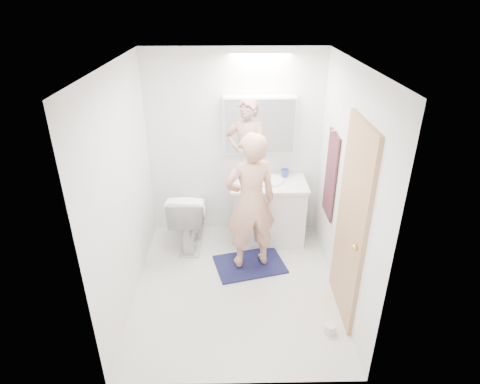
{
  "coord_description": "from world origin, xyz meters",
  "views": [
    {
      "loc": [
        -0.02,
        -3.53,
        2.96
      ],
      "look_at": [
        0.05,
        0.25,
        1.05
      ],
      "focal_mm": 29.88,
      "sensor_mm": 36.0,
      "label": 1
    }
  ],
  "objects_px": {
    "soap_bottle_a": "(245,169)",
    "person": "(251,202)",
    "toilet": "(190,217)",
    "toilet_paper_roll": "(330,329)",
    "medicine_cabinet": "(259,125)",
    "soap_bottle_b": "(250,171)",
    "toothbrush_cup": "(285,173)",
    "vanity_cabinet": "(268,212)"
  },
  "relations": [
    {
      "from": "toilet",
      "to": "soap_bottle_b",
      "type": "xyz_separation_m",
      "value": [
        0.77,
        0.3,
        0.49
      ]
    },
    {
      "from": "toilet",
      "to": "toilet_paper_roll",
      "type": "height_order",
      "value": "toilet"
    },
    {
      "from": "toilet",
      "to": "medicine_cabinet",
      "type": "bearing_deg",
      "value": -157.15
    },
    {
      "from": "vanity_cabinet",
      "to": "soap_bottle_a",
      "type": "bearing_deg",
      "value": 153.52
    },
    {
      "from": "medicine_cabinet",
      "to": "toilet",
      "type": "height_order",
      "value": "medicine_cabinet"
    },
    {
      "from": "medicine_cabinet",
      "to": "vanity_cabinet",
      "type": "bearing_deg",
      "value": -59.27
    },
    {
      "from": "vanity_cabinet",
      "to": "person",
      "type": "height_order",
      "value": "person"
    },
    {
      "from": "soap_bottle_b",
      "to": "toothbrush_cup",
      "type": "distance_m",
      "value": 0.45
    },
    {
      "from": "medicine_cabinet",
      "to": "toothbrush_cup",
      "type": "xyz_separation_m",
      "value": [
        0.34,
        -0.05,
        -0.63
      ]
    },
    {
      "from": "toilet",
      "to": "person",
      "type": "bearing_deg",
      "value": 149.64
    },
    {
      "from": "vanity_cabinet",
      "to": "toilet",
      "type": "height_order",
      "value": "toilet"
    },
    {
      "from": "toilet",
      "to": "soap_bottle_a",
      "type": "distance_m",
      "value": 0.92
    },
    {
      "from": "vanity_cabinet",
      "to": "toothbrush_cup",
      "type": "height_order",
      "value": "toothbrush_cup"
    },
    {
      "from": "vanity_cabinet",
      "to": "medicine_cabinet",
      "type": "distance_m",
      "value": 1.14
    },
    {
      "from": "toilet",
      "to": "soap_bottle_a",
      "type": "xyz_separation_m",
      "value": [
        0.7,
        0.27,
        0.54
      ]
    },
    {
      "from": "vanity_cabinet",
      "to": "toilet_paper_roll",
      "type": "height_order",
      "value": "vanity_cabinet"
    },
    {
      "from": "medicine_cabinet",
      "to": "toilet_paper_roll",
      "type": "height_order",
      "value": "medicine_cabinet"
    },
    {
      "from": "soap_bottle_a",
      "to": "toilet",
      "type": "bearing_deg",
      "value": -159.25
    },
    {
      "from": "person",
      "to": "soap_bottle_a",
      "type": "bearing_deg",
      "value": -101.01
    },
    {
      "from": "medicine_cabinet",
      "to": "soap_bottle_b",
      "type": "bearing_deg",
      "value": -163.99
    },
    {
      "from": "person",
      "to": "soap_bottle_a",
      "type": "xyz_separation_m",
      "value": [
        -0.05,
        0.75,
        0.08
      ]
    },
    {
      "from": "toilet_paper_roll",
      "to": "toilet",
      "type": "bearing_deg",
      "value": 133.45
    },
    {
      "from": "medicine_cabinet",
      "to": "toilet_paper_roll",
      "type": "bearing_deg",
      "value": -72.34
    },
    {
      "from": "vanity_cabinet",
      "to": "soap_bottle_b",
      "type": "distance_m",
      "value": 0.58
    },
    {
      "from": "toilet_paper_roll",
      "to": "soap_bottle_a",
      "type": "bearing_deg",
      "value": 113.05
    },
    {
      "from": "soap_bottle_b",
      "to": "toilet",
      "type": "bearing_deg",
      "value": -159.07
    },
    {
      "from": "vanity_cabinet",
      "to": "soap_bottle_b",
      "type": "height_order",
      "value": "soap_bottle_b"
    },
    {
      "from": "toilet",
      "to": "soap_bottle_b",
      "type": "bearing_deg",
      "value": -156.58
    },
    {
      "from": "soap_bottle_b",
      "to": "toothbrush_cup",
      "type": "height_order",
      "value": "soap_bottle_b"
    },
    {
      "from": "person",
      "to": "soap_bottle_a",
      "type": "distance_m",
      "value": 0.75
    },
    {
      "from": "person",
      "to": "toilet_paper_roll",
      "type": "relative_size",
      "value": 14.78
    },
    {
      "from": "medicine_cabinet",
      "to": "toilet",
      "type": "bearing_deg",
      "value": -159.64
    },
    {
      "from": "vanity_cabinet",
      "to": "person",
      "type": "relative_size",
      "value": 0.55
    },
    {
      "from": "soap_bottle_b",
      "to": "toilet_paper_roll",
      "type": "relative_size",
      "value": 1.38
    },
    {
      "from": "soap_bottle_b",
      "to": "vanity_cabinet",
      "type": "bearing_deg",
      "value": -38.12
    },
    {
      "from": "toilet",
      "to": "soap_bottle_b",
      "type": "relative_size",
      "value": 5.28
    },
    {
      "from": "vanity_cabinet",
      "to": "soap_bottle_b",
      "type": "bearing_deg",
      "value": 141.88
    },
    {
      "from": "medicine_cabinet",
      "to": "soap_bottle_b",
      "type": "xyz_separation_m",
      "value": [
        -0.1,
        -0.03,
        -0.6
      ]
    },
    {
      "from": "person",
      "to": "toilet",
      "type": "bearing_deg",
      "value": -47.4
    },
    {
      "from": "vanity_cabinet",
      "to": "soap_bottle_a",
      "type": "height_order",
      "value": "soap_bottle_a"
    },
    {
      "from": "soap_bottle_a",
      "to": "person",
      "type": "bearing_deg",
      "value": -86.46
    },
    {
      "from": "toothbrush_cup",
      "to": "toilet_paper_roll",
      "type": "height_order",
      "value": "toothbrush_cup"
    }
  ]
}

